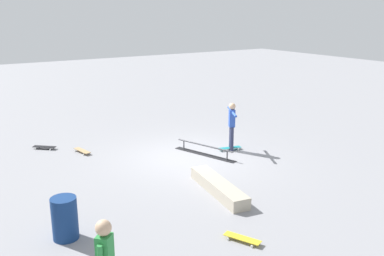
{
  "coord_description": "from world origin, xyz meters",
  "views": [
    {
      "loc": [
        -11.05,
        6.94,
        4.62
      ],
      "look_at": [
        -0.03,
        -0.14,
        1.0
      ],
      "focal_mm": 39.71,
      "sensor_mm": 36.0,
      "label": 1
    }
  ],
  "objects_px": {
    "loose_skateboard_black": "(44,147)",
    "loose_skateboard_yellow": "(242,238)",
    "skate_ledge": "(218,187)",
    "grind_rail": "(205,150)",
    "skater_main": "(232,123)",
    "trash_bin": "(65,218)",
    "loose_skateboard_natural": "(82,151)",
    "skateboard_main": "(230,148)"
  },
  "relations": [
    {
      "from": "skateboard_main",
      "to": "loose_skateboard_black",
      "type": "relative_size",
      "value": 1.13
    },
    {
      "from": "skater_main",
      "to": "trash_bin",
      "type": "xyz_separation_m",
      "value": [
        -2.76,
        6.52,
        -0.51
      ]
    },
    {
      "from": "grind_rail",
      "to": "skater_main",
      "type": "height_order",
      "value": "skater_main"
    },
    {
      "from": "loose_skateboard_black",
      "to": "skater_main",
      "type": "bearing_deg",
      "value": -171.94
    },
    {
      "from": "grind_rail",
      "to": "skater_main",
      "type": "relative_size",
      "value": 1.42
    },
    {
      "from": "loose_skateboard_black",
      "to": "loose_skateboard_natural",
      "type": "height_order",
      "value": "same"
    },
    {
      "from": "skater_main",
      "to": "loose_skateboard_yellow",
      "type": "relative_size",
      "value": 2.05
    },
    {
      "from": "grind_rail",
      "to": "trash_bin",
      "type": "height_order",
      "value": "trash_bin"
    },
    {
      "from": "grind_rail",
      "to": "loose_skateboard_black",
      "type": "bearing_deg",
      "value": 32.19
    },
    {
      "from": "loose_skateboard_black",
      "to": "loose_skateboard_yellow",
      "type": "xyz_separation_m",
      "value": [
        -8.48,
        -1.88,
        0.0
      ]
    },
    {
      "from": "loose_skateboard_black",
      "to": "grind_rail",
      "type": "bearing_deg",
      "value": -177.05
    },
    {
      "from": "skateboard_main",
      "to": "loose_skateboard_black",
      "type": "height_order",
      "value": "same"
    },
    {
      "from": "skater_main",
      "to": "skateboard_main",
      "type": "height_order",
      "value": "skater_main"
    },
    {
      "from": "loose_skateboard_yellow",
      "to": "grind_rail",
      "type": "bearing_deg",
      "value": -51.22
    },
    {
      "from": "skater_main",
      "to": "loose_skateboard_black",
      "type": "xyz_separation_m",
      "value": [
        3.61,
        5.36,
        -0.89
      ]
    },
    {
      "from": "grind_rail",
      "to": "loose_skateboard_natural",
      "type": "distance_m",
      "value": 4.14
    },
    {
      "from": "loose_skateboard_black",
      "to": "loose_skateboard_yellow",
      "type": "relative_size",
      "value": 0.9
    },
    {
      "from": "skate_ledge",
      "to": "loose_skateboard_yellow",
      "type": "relative_size",
      "value": 3.09
    },
    {
      "from": "skater_main",
      "to": "trash_bin",
      "type": "relative_size",
      "value": 1.81
    },
    {
      "from": "skate_ledge",
      "to": "skateboard_main",
      "type": "distance_m",
      "value": 3.6
    },
    {
      "from": "loose_skateboard_yellow",
      "to": "trash_bin",
      "type": "relative_size",
      "value": 0.88
    },
    {
      "from": "grind_rail",
      "to": "loose_skateboard_natural",
      "type": "height_order",
      "value": "grind_rail"
    },
    {
      "from": "grind_rail",
      "to": "loose_skateboard_yellow",
      "type": "height_order",
      "value": "grind_rail"
    },
    {
      "from": "loose_skateboard_black",
      "to": "loose_skateboard_yellow",
      "type": "height_order",
      "value": "same"
    },
    {
      "from": "grind_rail",
      "to": "skateboard_main",
      "type": "relative_size",
      "value": 2.85
    },
    {
      "from": "skater_main",
      "to": "skateboard_main",
      "type": "relative_size",
      "value": 2.01
    },
    {
      "from": "loose_skateboard_black",
      "to": "loose_skateboard_natural",
      "type": "relative_size",
      "value": 0.88
    },
    {
      "from": "loose_skateboard_black",
      "to": "skateboard_main",
      "type": "bearing_deg",
      "value": -171.69
    },
    {
      "from": "skater_main",
      "to": "loose_skateboard_black",
      "type": "relative_size",
      "value": 2.28
    },
    {
      "from": "loose_skateboard_black",
      "to": "loose_skateboard_yellow",
      "type": "bearing_deg",
      "value": 144.5
    },
    {
      "from": "grind_rail",
      "to": "skater_main",
      "type": "xyz_separation_m",
      "value": [
        -0.1,
        -1.03,
        0.82
      ]
    },
    {
      "from": "skate_ledge",
      "to": "loose_skateboard_black",
      "type": "relative_size",
      "value": 3.43
    },
    {
      "from": "skate_ledge",
      "to": "skater_main",
      "type": "relative_size",
      "value": 1.5
    },
    {
      "from": "loose_skateboard_black",
      "to": "loose_skateboard_natural",
      "type": "distance_m",
      "value": 1.47
    },
    {
      "from": "grind_rail",
      "to": "skate_ledge",
      "type": "height_order",
      "value": "grind_rail"
    },
    {
      "from": "loose_skateboard_yellow",
      "to": "skateboard_main",
      "type": "bearing_deg",
      "value": -60.1
    },
    {
      "from": "loose_skateboard_yellow",
      "to": "loose_skateboard_natural",
      "type": "bearing_deg",
      "value": -17.93
    },
    {
      "from": "skateboard_main",
      "to": "loose_skateboard_natural",
      "type": "height_order",
      "value": "same"
    },
    {
      "from": "skater_main",
      "to": "trash_bin",
      "type": "height_order",
      "value": "skater_main"
    },
    {
      "from": "loose_skateboard_natural",
      "to": "trash_bin",
      "type": "height_order",
      "value": "trash_bin"
    },
    {
      "from": "loose_skateboard_yellow",
      "to": "loose_skateboard_natural",
      "type": "height_order",
      "value": "same"
    },
    {
      "from": "grind_rail",
      "to": "skate_ledge",
      "type": "bearing_deg",
      "value": 133.72
    }
  ]
}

